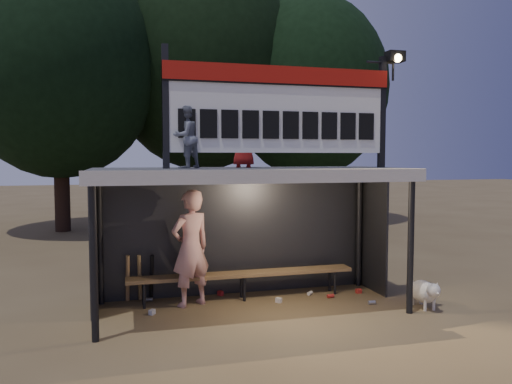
{
  "coord_description": "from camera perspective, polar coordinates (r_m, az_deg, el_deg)",
  "views": [
    {
      "loc": [
        -1.99,
        -7.84,
        2.5
      ],
      "look_at": [
        0.2,
        0.4,
        1.9
      ],
      "focal_mm": 35.0,
      "sensor_mm": 36.0,
      "label": 1
    }
  ],
  "objects": [
    {
      "name": "ground",
      "position": [
        8.47,
        -0.63,
        -13.15
      ],
      "size": [
        80.0,
        80.0,
        0.0
      ],
      "primitive_type": "plane",
      "color": "brown",
      "rests_on": "ground"
    },
    {
      "name": "player",
      "position": [
        8.47,
        -7.48,
        -6.37
      ],
      "size": [
        0.84,
        0.72,
        1.96
      ],
      "primitive_type": "imported",
      "rotation": [
        0.0,
        0.0,
        3.57
      ],
      "color": "silver",
      "rests_on": "ground"
    },
    {
      "name": "child_a",
      "position": [
        7.9,
        -8.04,
        6.24
      ],
      "size": [
        0.6,
        0.58,
        0.98
      ],
      "primitive_type": "imported",
      "rotation": [
        0.0,
        0.0,
        3.78
      ],
      "color": "slate",
      "rests_on": "dugout_shelter"
    },
    {
      "name": "child_b",
      "position": [
        8.56,
        -1.42,
        6.0
      ],
      "size": [
        0.53,
        0.43,
        0.95
      ],
      "primitive_type": "imported",
      "rotation": [
        0.0,
        0.0,
        2.84
      ],
      "color": "maroon",
      "rests_on": "dugout_shelter"
    },
    {
      "name": "dugout_shelter",
      "position": [
        8.35,
        -1.05,
        -0.47
      ],
      "size": [
        5.1,
        2.08,
        2.32
      ],
      "color": "#3D3D40",
      "rests_on": "ground"
    },
    {
      "name": "scoreboard_assembly",
      "position": [
        8.28,
        3.17,
        9.73
      ],
      "size": [
        4.1,
        0.27,
        1.99
      ],
      "color": "black",
      "rests_on": "dugout_shelter"
    },
    {
      "name": "bench",
      "position": [
        8.87,
        -1.52,
        -9.45
      ],
      "size": [
        4.0,
        0.35,
        0.48
      ],
      "color": "brown",
      "rests_on": "ground"
    },
    {
      "name": "tree_left",
      "position": [
        18.21,
        -21.62,
        13.26
      ],
      "size": [
        6.46,
        6.46,
        9.27
      ],
      "color": "black",
      "rests_on": "ground"
    },
    {
      "name": "tree_mid",
      "position": [
        19.91,
        -6.21,
        14.59
      ],
      "size": [
        7.22,
        7.22,
        10.36
      ],
      "color": "black",
      "rests_on": "ground"
    },
    {
      "name": "tree_right",
      "position": [
        19.81,
        6.03,
        11.79
      ],
      "size": [
        6.08,
        6.08,
        8.72
      ],
      "color": "black",
      "rests_on": "ground"
    },
    {
      "name": "dog",
      "position": [
        8.85,
        18.72,
        -10.72
      ],
      "size": [
        0.36,
        0.81,
        0.49
      ],
      "color": "silver",
      "rests_on": "ground"
    },
    {
      "name": "bats",
      "position": [
        8.91,
        -13.15,
        -9.52
      ],
      "size": [
        0.48,
        0.33,
        0.84
      ],
      "color": "#A57C4D",
      "rests_on": "ground"
    },
    {
      "name": "litter",
      "position": [
        8.9,
        1.91,
        -12.03
      ],
      "size": [
        3.87,
        1.3,
        0.08
      ],
      "color": "red",
      "rests_on": "ground"
    }
  ]
}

